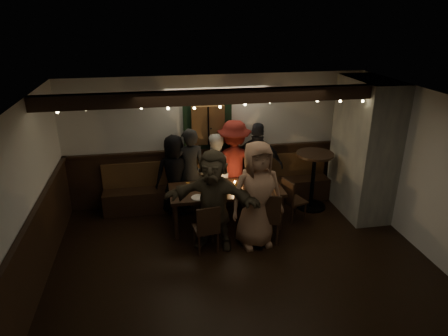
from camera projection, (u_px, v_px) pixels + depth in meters
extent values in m
cube|color=black|center=(244.00, 268.00, 6.22)|extent=(6.00, 5.00, 0.01)
cube|color=black|center=(247.00, 103.00, 5.24)|extent=(6.00, 5.00, 0.01)
cube|color=silver|center=(217.00, 140.00, 8.01)|extent=(6.00, 0.01, 2.60)
cube|color=silver|center=(22.00, 210.00, 5.23)|extent=(0.01, 5.00, 2.60)
cube|color=silver|center=(433.00, 178.00, 6.22)|extent=(0.01, 5.00, 2.60)
cube|color=black|center=(218.00, 175.00, 8.27)|extent=(6.00, 0.05, 1.10)
cube|color=black|center=(35.00, 258.00, 5.52)|extent=(0.05, 5.00, 1.10)
cube|color=slate|center=(364.00, 148.00, 7.53)|extent=(0.70, 1.40, 2.60)
cube|color=black|center=(220.00, 194.00, 8.16)|extent=(4.60, 0.45, 0.45)
cube|color=brown|center=(218.00, 169.00, 8.15)|extent=(4.60, 0.06, 0.50)
cube|color=black|center=(208.00, 124.00, 7.79)|extent=(0.95, 0.04, 1.00)
cube|color=brown|center=(208.00, 125.00, 7.74)|extent=(0.64, 0.12, 0.76)
cube|color=black|center=(232.00, 96.00, 6.19)|extent=(6.00, 0.16, 0.22)
sphere|color=#FFE599|center=(57.00, 112.00, 5.80)|extent=(0.04, 0.04, 0.04)
sphere|color=#FFE599|center=(86.00, 109.00, 5.85)|extent=(0.04, 0.04, 0.04)
sphere|color=#FFE599|center=(114.00, 108.00, 5.92)|extent=(0.04, 0.04, 0.04)
sphere|color=#FFE599|center=(141.00, 108.00, 5.99)|extent=(0.04, 0.04, 0.04)
sphere|color=#FFE599|center=(168.00, 108.00, 6.07)|extent=(0.04, 0.04, 0.04)
sphere|color=#FFE599|center=(194.00, 108.00, 6.14)|extent=(0.04, 0.04, 0.04)
sphere|color=#FFE599|center=(220.00, 107.00, 6.20)|extent=(0.04, 0.04, 0.04)
sphere|color=#FFE599|center=(245.00, 104.00, 6.26)|extent=(0.04, 0.04, 0.04)
sphere|color=#FFE599|center=(270.00, 102.00, 6.31)|extent=(0.04, 0.04, 0.04)
sphere|color=#FFE599|center=(294.00, 101.00, 6.38)|extent=(0.04, 0.04, 0.04)
sphere|color=#FFE599|center=(317.00, 101.00, 6.45)|extent=(0.04, 0.04, 0.04)
sphere|color=#FFE599|center=(340.00, 101.00, 6.53)|extent=(0.04, 0.04, 0.04)
sphere|color=#FFE599|center=(363.00, 101.00, 6.60)|extent=(0.04, 0.04, 0.04)
sphere|color=#FFE599|center=(385.00, 100.00, 6.66)|extent=(0.04, 0.04, 0.04)
cube|color=black|center=(226.00, 190.00, 7.23)|extent=(2.04, 0.87, 0.06)
cylinder|color=black|center=(176.00, 222.00, 6.88)|extent=(0.07, 0.07, 0.67)
cylinder|color=black|center=(174.00, 203.00, 7.54)|extent=(0.07, 0.07, 0.67)
cylinder|color=black|center=(281.00, 213.00, 7.19)|extent=(0.07, 0.07, 0.67)
cylinder|color=black|center=(270.00, 196.00, 7.85)|extent=(0.07, 0.07, 0.67)
cylinder|color=#BF7226|center=(188.00, 186.00, 7.15)|extent=(0.07, 0.07, 0.14)
cylinder|color=#BF7226|center=(202.00, 191.00, 6.97)|extent=(0.07, 0.07, 0.14)
cylinder|color=silver|center=(216.00, 184.00, 7.25)|extent=(0.07, 0.07, 0.14)
cylinder|color=#BF7226|center=(237.00, 187.00, 7.13)|extent=(0.07, 0.07, 0.14)
cylinder|color=silver|center=(255.00, 180.00, 7.42)|extent=(0.07, 0.07, 0.14)
cylinder|color=#BF7226|center=(273.00, 186.00, 7.15)|extent=(0.07, 0.07, 0.14)
cylinder|color=white|center=(198.00, 198.00, 6.86)|extent=(0.25, 0.25, 0.01)
cube|color=#B2B2B7|center=(226.00, 188.00, 7.16)|extent=(0.16, 0.10, 0.05)
cylinder|color=#990C0C|center=(225.00, 186.00, 7.14)|extent=(0.03, 0.03, 0.16)
cylinder|color=gold|center=(228.00, 186.00, 7.15)|extent=(0.03, 0.03, 0.16)
cylinder|color=silver|center=(235.00, 185.00, 7.27)|extent=(0.05, 0.05, 0.08)
sphere|color=#FFB24C|center=(235.00, 182.00, 7.25)|extent=(0.03, 0.03, 0.03)
cube|color=black|center=(206.00, 228.00, 6.56)|extent=(0.44, 0.44, 0.04)
cube|color=black|center=(209.00, 221.00, 6.31)|extent=(0.39, 0.09, 0.44)
cylinder|color=black|center=(212.00, 233.00, 6.82)|extent=(0.03, 0.03, 0.38)
cylinder|color=black|center=(218.00, 243.00, 6.54)|extent=(0.03, 0.03, 0.38)
cylinder|color=black|center=(195.00, 236.00, 6.73)|extent=(0.03, 0.03, 0.38)
cylinder|color=black|center=(199.00, 246.00, 6.45)|extent=(0.03, 0.03, 0.38)
cube|color=black|center=(269.00, 217.00, 6.84)|extent=(0.54, 0.54, 0.04)
cube|color=black|center=(268.00, 209.00, 6.57)|extent=(0.41, 0.19, 0.48)
cylinder|color=black|center=(279.00, 225.00, 7.05)|extent=(0.04, 0.04, 0.41)
cylinder|color=black|center=(277.00, 235.00, 6.74)|extent=(0.04, 0.04, 0.41)
cylinder|color=black|center=(259.00, 223.00, 7.11)|extent=(0.04, 0.04, 0.41)
cylinder|color=black|center=(257.00, 233.00, 6.80)|extent=(0.04, 0.04, 0.41)
cube|color=black|center=(294.00, 201.00, 7.52)|extent=(0.47, 0.47, 0.04)
cube|color=black|center=(288.00, 191.00, 7.36)|extent=(0.14, 0.37, 0.43)
cylinder|color=black|center=(305.00, 212.00, 7.53)|extent=(0.03, 0.03, 0.37)
cylinder|color=black|center=(292.00, 215.00, 7.41)|extent=(0.03, 0.03, 0.37)
cylinder|color=black|center=(295.00, 205.00, 7.78)|extent=(0.03, 0.03, 0.37)
cylinder|color=black|center=(283.00, 209.00, 7.66)|extent=(0.03, 0.03, 0.37)
cylinder|color=black|center=(310.00, 206.00, 8.13)|extent=(0.59, 0.59, 0.03)
cylinder|color=black|center=(313.00, 181.00, 7.92)|extent=(0.08, 0.08, 1.13)
cylinder|color=black|center=(315.00, 154.00, 7.71)|extent=(0.73, 0.73, 0.05)
imported|color=black|center=(175.00, 174.00, 7.70)|extent=(0.84, 0.62, 1.56)
imported|color=black|center=(190.00, 171.00, 7.68)|extent=(0.65, 0.45, 1.70)
imported|color=silver|center=(214.00, 171.00, 7.87)|extent=(0.90, 0.80, 1.54)
imported|color=#5B1613|center=(234.00, 164.00, 7.90)|extent=(1.25, 0.85, 1.78)
imported|color=black|center=(258.00, 165.00, 7.92)|extent=(1.09, 0.76, 1.72)
imported|color=#443B2B|center=(213.00, 200.00, 6.50)|extent=(1.67, 1.08, 1.72)
imported|color=#A17459|center=(257.00, 195.00, 6.53)|extent=(0.96, 0.69, 1.84)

